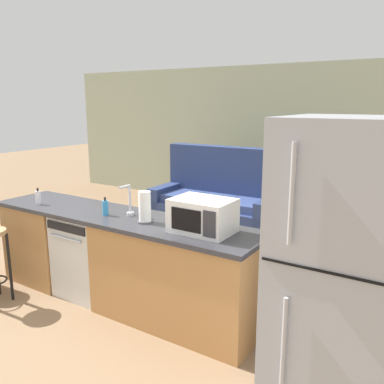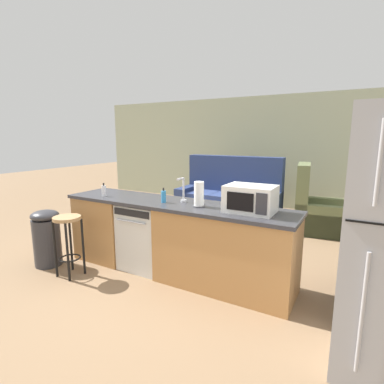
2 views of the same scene
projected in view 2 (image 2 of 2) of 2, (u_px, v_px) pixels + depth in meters
ground_plane at (164, 270)px, 3.80m from camera, size 24.00×24.00×0.00m
wall_back at (276, 152)px, 7.01m from camera, size 10.00×0.06×2.60m
kitchen_counter at (180, 242)px, 3.61m from camera, size 2.94×0.66×0.90m
dishwasher at (147, 235)px, 3.85m from camera, size 0.58×0.61×0.84m
stove_range at (384, 258)px, 3.05m from camera, size 0.76×0.68×0.90m
microwave at (250, 199)px, 3.08m from camera, size 0.50×0.37×0.28m
sink_faucet at (183, 192)px, 3.52m from camera, size 0.07×0.18×0.30m
paper_towel_roll at (199, 194)px, 3.32m from camera, size 0.14×0.14×0.28m
soap_bottle at (164, 196)px, 3.53m from camera, size 0.06×0.06×0.18m
dish_soap_bottle at (104, 191)px, 3.90m from camera, size 0.06×0.06×0.18m
bar_stool at (68, 233)px, 3.57m from camera, size 0.32×0.32×0.74m
trash_bin at (47, 237)px, 3.90m from camera, size 0.35×0.35×0.74m
couch at (230, 200)px, 6.11m from camera, size 2.02×0.94×1.27m
armchair at (313, 212)px, 5.31m from camera, size 0.91×0.95×1.20m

